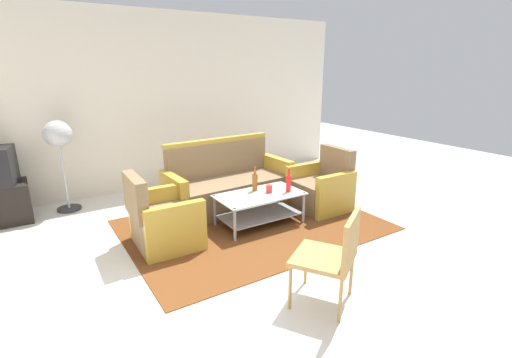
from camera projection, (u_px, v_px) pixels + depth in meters
name	position (u px, v px, depth m)	size (l,w,h in m)	color
ground_plane	(278.00, 251.00, 4.12)	(14.00, 14.00, 0.00)	silver
wall_back	(172.00, 101.00, 6.18)	(6.52, 0.12, 2.80)	silver
rug	(253.00, 225.00, 4.78)	(3.11, 2.26, 0.01)	brown
couch	(228.00, 186.00, 5.31)	(1.83, 0.82, 0.96)	#7F6647
armchair_left	(163.00, 222.00, 4.18)	(0.71, 0.77, 0.85)	#7F6647
armchair_right	(321.00, 189.00, 5.28)	(0.70, 0.76, 0.85)	#7F6647
coffee_table	(260.00, 204.00, 4.74)	(1.10, 0.60, 0.40)	silver
bottle_brown	(255.00, 182.00, 4.80)	(0.07, 0.07, 0.32)	brown
bottle_red	(288.00, 183.00, 4.76)	(0.06, 0.06, 0.31)	red
cup	(269.00, 189.00, 4.75)	(0.08, 0.08, 0.10)	red
pedestal_fan	(59.00, 139.00, 5.01)	(0.36, 0.36, 1.27)	#2D2D33
wicker_chair	(334.00, 252.00, 3.06)	(0.66, 0.66, 0.84)	#AD844C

